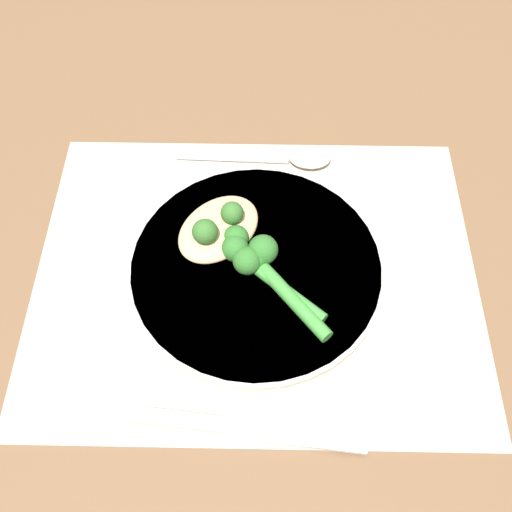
% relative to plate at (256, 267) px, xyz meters
% --- Properties ---
extents(ground_plane, '(3.00, 3.00, 0.00)m').
position_rel_plate_xyz_m(ground_plane, '(0.00, 0.00, -0.01)').
color(ground_plane, brown).
extents(placemat, '(0.45, 0.36, 0.00)m').
position_rel_plate_xyz_m(placemat, '(0.00, 0.00, -0.01)').
color(placemat, '#B2A893').
rests_on(placemat, ground_plane).
extents(plate, '(0.26, 0.26, 0.01)m').
position_rel_plate_xyz_m(plate, '(0.00, 0.00, 0.00)').
color(plate, silver).
rests_on(plate, placemat).
extents(chicken_fillet, '(0.11, 0.12, 0.02)m').
position_rel_plate_xyz_m(chicken_fillet, '(0.04, -0.04, 0.02)').
color(chicken_fillet, tan).
rests_on(chicken_fillet, plate).
extents(pesto_dollop_primary, '(0.02, 0.02, 0.02)m').
position_rel_plate_xyz_m(pesto_dollop_primary, '(0.02, -0.04, 0.03)').
color(pesto_dollop_primary, '#336628').
rests_on(pesto_dollop_primary, chicken_fillet).
extents(pesto_dollop_secondary, '(0.03, 0.03, 0.03)m').
position_rel_plate_xyz_m(pesto_dollop_secondary, '(0.05, -0.02, 0.03)').
color(pesto_dollop_secondary, '#336628').
rests_on(pesto_dollop_secondary, chicken_fillet).
extents(broccoli_stalk_right, '(0.10, 0.10, 0.03)m').
position_rel_plate_xyz_m(broccoli_stalk_right, '(0.01, -0.00, 0.02)').
color(broccoli_stalk_right, '#3D8E38').
rests_on(broccoli_stalk_right, plate).
extents(broccoli_stalk_front, '(0.10, 0.11, 0.03)m').
position_rel_plate_xyz_m(broccoli_stalk_front, '(-0.01, 0.01, 0.02)').
color(broccoli_stalk_front, '#3D8E38').
rests_on(broccoli_stalk_front, plate).
extents(knife, '(0.21, 0.04, 0.01)m').
position_rel_plate_xyz_m(knife, '(0.01, 0.16, -0.01)').
color(knife, silver).
rests_on(knife, placemat).
extents(spoon, '(0.18, 0.04, 0.01)m').
position_rel_plate_xyz_m(spoon, '(-0.04, -0.15, -0.00)').
color(spoon, silver).
rests_on(spoon, placemat).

